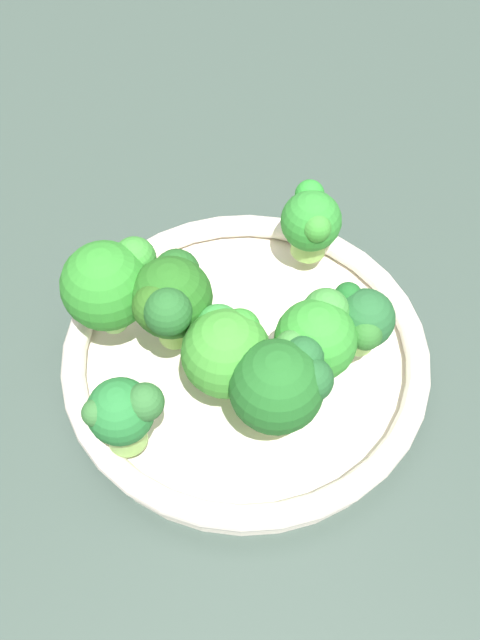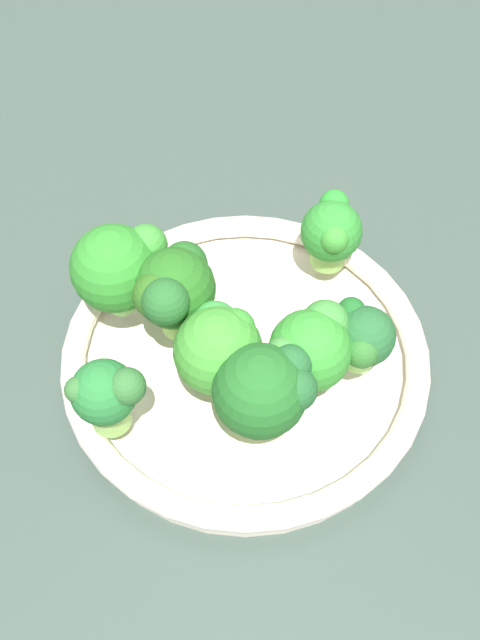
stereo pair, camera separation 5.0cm
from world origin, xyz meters
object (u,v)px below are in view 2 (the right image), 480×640
broccoli_floret_0 (217,350)px  broccoli_floret_6 (331,232)px  broccoli_floret_2 (120,266)px  bowl (240,356)px  broccoli_floret_7 (265,390)px  broccoli_floret_3 (173,289)px  broccoli_floret_4 (107,394)px  broccoli_floret_1 (311,348)px  broccoli_floret_5 (363,337)px

broccoli_floret_0 → broccoli_floret_6: bearing=75.1°
broccoli_floret_0 → broccoli_floret_2: bearing=159.3°
bowl → broccoli_floret_6: (3.25, 9.98, 4.82)cm
broccoli_floret_0 → broccoli_floret_7: broccoli_floret_7 is taller
broccoli_floret_3 → broccoli_floret_4: broccoli_floret_3 is taller
broccoli_floret_6 → broccoli_floret_7: size_ratio=0.81×
broccoli_floret_3 → broccoli_floret_7: size_ratio=1.10×
broccoli_floret_2 → broccoli_floret_6: (12.38, 9.90, -1.22)cm
bowl → broccoli_floret_0: broccoli_floret_0 is taller
broccoli_floret_2 → broccoli_floret_7: size_ratio=1.08×
broccoli_floret_6 → broccoli_floret_3: bearing=-127.2°
broccoli_floret_0 → broccoli_floret_1: size_ratio=1.04×
broccoli_floret_4 → broccoli_floret_6: bearing=65.6°
broccoli_floret_1 → broccoli_floret_2: (-14.47, 0.77, 0.84)cm
broccoli_floret_5 → broccoli_floret_7: bearing=-123.4°
broccoli_floret_3 → broccoli_floret_6: size_ratio=1.35×
broccoli_floret_1 → broccoli_floret_6: 10.87cm
broccoli_floret_0 → broccoli_floret_2: size_ratio=0.88×
broccoli_floret_1 → broccoli_floret_5: (2.92, 2.42, -0.43)cm
bowl → broccoli_floret_7: 8.34cm
broccoli_floret_1 → broccoli_floret_5: 3.82cm
broccoli_floret_3 → broccoli_floret_7: 9.66cm
bowl → broccoli_floret_0: (-0.27, -3.27, 5.29)cm
broccoli_floret_6 → bowl: bearing=-108.0°
broccoli_floret_1 → broccoli_floret_3: 10.11cm
bowl → broccoli_floret_7: broccoli_floret_7 is taller
broccoli_floret_4 → broccoli_floret_6: broccoli_floret_4 is taller
broccoli_floret_3 → broccoli_floret_7: broccoli_floret_3 is taller
broccoli_floret_4 → broccoli_floret_7: 9.97cm
bowl → broccoli_floret_1: bearing=-7.3°
broccoli_floret_0 → broccoli_floret_7: 4.43cm
broccoli_floret_5 → broccoli_floret_6: size_ratio=0.94×
bowl → broccoli_floret_3: broccoli_floret_3 is taller
broccoli_floret_1 → broccoli_floret_6: (-2.09, 10.66, -0.38)cm
broccoli_floret_7 → broccoli_floret_4: bearing=-156.5°
broccoli_floret_0 → broccoli_floret_4: (-5.07, -5.72, -0.08)cm
broccoli_floret_7 → broccoli_floret_6: bearing=92.1°
broccoli_floret_3 → broccoli_floret_5: 13.25cm
bowl → broccoli_floret_7: (3.81, -5.00, 5.47)cm
broccoli_floret_0 → broccoli_floret_1: bearing=24.7°
broccoli_floret_1 → broccoli_floret_0: bearing=-155.3°
broccoli_floret_7 → broccoli_floret_3: bearing=152.2°
broccoli_floret_2 → broccoli_floret_0: bearing=-20.7°
broccoli_floret_0 → broccoli_floret_7: size_ratio=0.95×
bowl → broccoli_floret_5: broccoli_floret_5 is taller
bowl → broccoli_floret_4: size_ratio=4.42×
bowl → broccoli_floret_4: bearing=-120.7°
broccoli_floret_5 → broccoli_floret_7: size_ratio=0.77×
broccoli_floret_6 → broccoli_floret_7: bearing=-87.9°
bowl → broccoli_floret_3: 7.86cm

